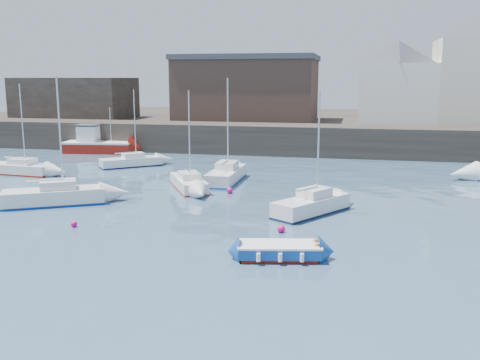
% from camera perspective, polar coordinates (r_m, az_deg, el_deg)
% --- Properties ---
extents(water, '(220.00, 220.00, 0.00)m').
position_cam_1_polar(water, '(22.62, -6.68, -9.35)').
color(water, '#2D4760').
rests_on(water, ground).
extents(quay_wall, '(90.00, 5.00, 3.00)m').
position_cam_1_polar(quay_wall, '(55.83, 5.13, 4.34)').
color(quay_wall, '#28231E').
rests_on(quay_wall, ground).
extents(land_strip, '(90.00, 32.00, 2.80)m').
position_cam_1_polar(land_strip, '(73.64, 6.96, 5.79)').
color(land_strip, '#28231E').
rests_on(land_strip, ground).
extents(bldg_east_d, '(11.14, 11.14, 8.95)m').
position_cam_1_polar(bldg_east_d, '(61.65, 16.38, 10.02)').
color(bldg_east_d, white).
rests_on(bldg_east_d, land_strip).
extents(warehouse, '(16.40, 10.40, 7.60)m').
position_cam_1_polar(warehouse, '(64.38, 0.77, 9.80)').
color(warehouse, '#3D2D26').
rests_on(warehouse, land_strip).
extents(bldg_west, '(14.00, 8.00, 5.00)m').
position_cam_1_polar(bldg_west, '(71.31, -17.18, 8.37)').
color(bldg_west, '#353028').
rests_on(bldg_west, land_strip).
extents(blue_dinghy, '(3.87, 2.26, 0.69)m').
position_cam_1_polar(blue_dinghy, '(23.55, 4.19, -7.49)').
color(blue_dinghy, maroon).
rests_on(blue_dinghy, ground).
extents(fishing_boat, '(7.51, 3.65, 4.78)m').
position_cam_1_polar(fishing_boat, '(58.52, -15.05, 3.74)').
color(fishing_boat, maroon).
rests_on(fishing_boat, ground).
extents(sailboat_a, '(6.24, 4.71, 7.90)m').
position_cam_1_polar(sailboat_a, '(35.21, -19.19, -1.61)').
color(sailboat_a, silver).
rests_on(sailboat_a, ground).
extents(sailboat_b, '(4.20, 5.55, 6.96)m').
position_cam_1_polar(sailboat_b, '(38.15, -5.50, -0.28)').
color(sailboat_b, silver).
rests_on(sailboat_b, ground).
extents(sailboat_c, '(4.37, 5.42, 7.05)m').
position_cam_1_polar(sailboat_c, '(31.31, 7.64, -2.63)').
color(sailboat_c, silver).
rests_on(sailboat_c, ground).
extents(sailboat_e, '(5.83, 2.30, 7.33)m').
position_cam_1_polar(sailboat_e, '(47.38, -22.38, 1.15)').
color(sailboat_e, silver).
rests_on(sailboat_e, ground).
extents(sailboat_f, '(1.94, 5.99, 7.78)m').
position_cam_1_polar(sailboat_f, '(40.60, -1.47, 0.57)').
color(sailboat_f, silver).
rests_on(sailboat_f, ground).
extents(sailboat_h, '(5.15, 4.68, 6.81)m').
position_cam_1_polar(sailboat_h, '(48.62, -11.57, 1.94)').
color(sailboat_h, silver).
rests_on(sailboat_h, ground).
extents(buoy_near, '(0.34, 0.34, 0.34)m').
position_cam_1_polar(buoy_near, '(29.80, -17.28, -4.80)').
color(buoy_near, '#E50570').
rests_on(buoy_near, ground).
extents(buoy_mid, '(0.41, 0.41, 0.41)m').
position_cam_1_polar(buoy_mid, '(27.55, 4.41, -5.60)').
color(buoy_mid, '#E50570').
rests_on(buoy_mid, ground).
extents(buoy_far, '(0.42, 0.42, 0.42)m').
position_cam_1_polar(buoy_far, '(36.63, -1.10, -1.43)').
color(buoy_far, '#E50570').
rests_on(buoy_far, ground).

